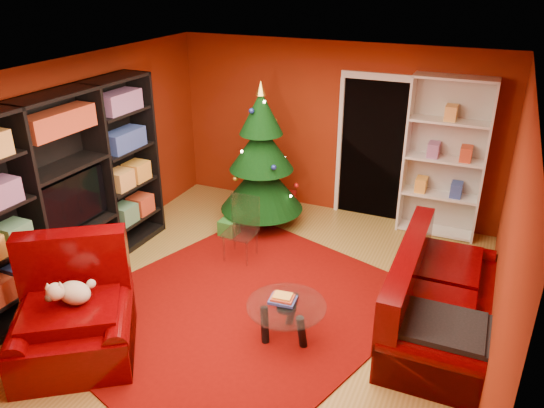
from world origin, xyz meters
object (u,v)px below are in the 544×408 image
at_px(dog, 75,293).
at_px(coffee_table, 286,321).
at_px(gift_box_green, 229,228).
at_px(white_bookshelf, 444,159).
at_px(sofa, 444,293).
at_px(rug, 239,309).
at_px(acrylic_chair, 240,233).
at_px(media_unit, 67,191).
at_px(christmas_tree, 261,158).
at_px(armchair, 72,316).
at_px(gift_box_red, 289,199).

xyz_separation_m(dog, coffee_table, (1.80, 1.00, -0.48)).
relative_size(gift_box_green, white_bookshelf, 0.11).
height_order(gift_box_green, coffee_table, coffee_table).
height_order(sofa, coffee_table, sofa).
distance_m(rug, acrylic_chair, 1.19).
distance_m(media_unit, gift_box_green, 2.33).
distance_m(christmas_tree, armchair, 3.49).
height_order(rug, media_unit, media_unit).
bearing_deg(armchair, rug, 14.85).
distance_m(gift_box_red, dog, 4.22).
distance_m(rug, media_unit, 2.45).
xyz_separation_m(gift_box_red, sofa, (2.68, -2.34, 0.36)).
xyz_separation_m(rug, dog, (-1.12, -1.26, 0.69)).
relative_size(gift_box_red, acrylic_chair, 0.28).
height_order(white_bookshelf, acrylic_chair, white_bookshelf).
bearing_deg(dog, sofa, -5.69).
bearing_deg(sofa, gift_box_green, 71.29).
relative_size(dog, coffee_table, 0.48).
distance_m(christmas_tree, white_bookshelf, 2.55).
relative_size(media_unit, white_bookshelf, 1.29).
bearing_deg(coffee_table, white_bookshelf, 70.90).
distance_m(gift_box_green, sofa, 3.25).
distance_m(rug, coffee_table, 0.75).
bearing_deg(dog, christmas_tree, 47.60).
bearing_deg(gift_box_green, white_bookshelf, 25.84).
bearing_deg(white_bookshelf, media_unit, -142.65).
bearing_deg(acrylic_chair, sofa, -12.45).
xyz_separation_m(media_unit, sofa, (4.29, 0.68, -0.68)).
bearing_deg(sofa, armchair, 119.33).
bearing_deg(rug, dog, -131.68).
bearing_deg(acrylic_chair, white_bookshelf, 37.26).
xyz_separation_m(rug, sofa, (2.13, 0.54, 0.46)).
xyz_separation_m(christmas_tree, dog, (-0.45, -3.34, -0.35)).
xyz_separation_m(media_unit, acrylic_chair, (1.68, 1.16, -0.76)).
distance_m(rug, armchair, 1.80).
bearing_deg(gift_box_green, acrylic_chair, -49.39).
xyz_separation_m(media_unit, christmas_tree, (1.50, 2.22, -0.10)).
bearing_deg(gift_box_red, rug, -79.17).
bearing_deg(rug, acrylic_chair, 115.62).
bearing_deg(rug, christmas_tree, 107.71).
relative_size(media_unit, acrylic_chair, 3.86).
relative_size(rug, acrylic_chair, 4.67).
distance_m(rug, gift_box_red, 2.94).
bearing_deg(coffee_table, sofa, 28.77).
bearing_deg(acrylic_chair, media_unit, -147.55).
relative_size(gift_box_red, armchair, 0.18).
distance_m(gift_box_red, acrylic_chair, 1.89).
height_order(christmas_tree, white_bookshelf, white_bookshelf).
xyz_separation_m(christmas_tree, acrylic_chair, (0.18, -1.06, -0.66)).
height_order(gift_box_green, sofa, sofa).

